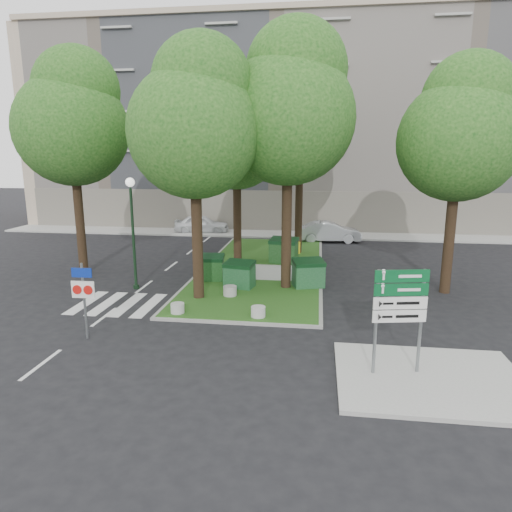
% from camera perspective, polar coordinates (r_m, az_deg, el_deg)
% --- Properties ---
extents(ground, '(120.00, 120.00, 0.00)m').
position_cam_1_polar(ground, '(16.76, -4.33, -8.32)').
color(ground, black).
rests_on(ground, ground).
extents(median_island, '(6.00, 16.00, 0.12)m').
position_cam_1_polar(median_island, '(24.20, 0.79, -1.52)').
color(median_island, '#184B15').
rests_on(median_island, ground).
extents(median_kerb, '(6.30, 16.30, 0.10)m').
position_cam_1_polar(median_kerb, '(24.21, 0.79, -1.54)').
color(median_kerb, gray).
rests_on(median_kerb, ground).
extents(sidewalk_corner, '(5.00, 4.00, 0.12)m').
position_cam_1_polar(sidewalk_corner, '(13.57, 20.98, -14.18)').
color(sidewalk_corner, '#999993').
rests_on(sidewalk_corner, ground).
extents(building_sidewalk, '(42.00, 3.00, 0.12)m').
position_cam_1_polar(building_sidewalk, '(34.47, 2.11, 2.76)').
color(building_sidewalk, '#999993').
rests_on(building_sidewalk, ground).
extents(zebra_crossing, '(5.00, 3.00, 0.01)m').
position_cam_1_polar(zebra_crossing, '(19.19, -14.45, -5.92)').
color(zebra_crossing, silver).
rests_on(zebra_crossing, ground).
extents(apartment_building, '(41.00, 12.00, 16.00)m').
position_cam_1_polar(apartment_building, '(41.47, 3.28, 15.44)').
color(apartment_building, tan).
rests_on(apartment_building, ground).
extents(tree_median_near_left, '(5.20, 5.20, 10.53)m').
position_cam_1_polar(tree_median_near_left, '(18.52, -7.46, 16.66)').
color(tree_median_near_left, black).
rests_on(tree_median_near_left, ground).
extents(tree_median_near_right, '(5.60, 5.60, 11.46)m').
position_cam_1_polar(tree_median_near_right, '(19.99, 4.34, 18.36)').
color(tree_median_near_right, black).
rests_on(tree_median_near_right, ground).
extents(tree_median_mid, '(4.80, 4.80, 9.99)m').
position_cam_1_polar(tree_median_mid, '(24.74, -2.21, 14.95)').
color(tree_median_mid, black).
rests_on(tree_median_mid, ground).
extents(tree_median_far, '(5.80, 5.80, 11.93)m').
position_cam_1_polar(tree_median_far, '(27.47, 5.82, 17.47)').
color(tree_median_far, black).
rests_on(tree_median_far, ground).
extents(tree_street_left, '(5.40, 5.40, 11.00)m').
position_cam_1_polar(tree_street_left, '(24.44, -21.86, 15.69)').
color(tree_street_left, black).
rests_on(tree_street_left, ground).
extents(tree_street_right, '(5.00, 5.00, 10.06)m').
position_cam_1_polar(tree_street_right, '(21.16, 24.30, 14.27)').
color(tree_street_right, black).
rests_on(tree_street_right, ground).
extents(dumpster_a, '(1.39, 1.03, 1.22)m').
position_cam_1_polar(dumpster_a, '(21.79, -5.76, -1.44)').
color(dumpster_a, '#103C11').
rests_on(dumpster_a, median_island).
extents(dumpster_b, '(1.46, 1.15, 1.21)m').
position_cam_1_polar(dumpster_b, '(20.48, -2.08, -2.32)').
color(dumpster_b, '#13431F').
rests_on(dumpster_b, median_island).
extents(dumpster_c, '(1.66, 1.31, 1.39)m').
position_cam_1_polar(dumpster_c, '(25.12, 3.48, 0.69)').
color(dumpster_c, '#103710').
rests_on(dumpster_c, median_island).
extents(dumpster_d, '(1.60, 1.33, 1.28)m').
position_cam_1_polar(dumpster_d, '(20.69, 6.56, -2.15)').
color(dumpster_d, '#154521').
rests_on(dumpster_d, median_island).
extents(bollard_left, '(0.51, 0.51, 0.37)m').
position_cam_1_polar(bollard_left, '(17.56, -9.78, -6.43)').
color(bollard_left, '#A6A7A1').
rests_on(bollard_left, median_island).
extents(bollard_right, '(0.54, 0.54, 0.38)m').
position_cam_1_polar(bollard_right, '(16.91, 0.28, -6.97)').
color(bollard_right, '#AAABA5').
rests_on(bollard_right, median_island).
extents(bollard_mid, '(0.57, 0.57, 0.41)m').
position_cam_1_polar(bollard_mid, '(19.38, -3.26, -4.36)').
color(bollard_mid, gray).
rests_on(bollard_mid, median_island).
extents(litter_bin, '(0.40, 0.40, 0.70)m').
position_cam_1_polar(litter_bin, '(27.50, 5.12, 1.04)').
color(litter_bin, gold).
rests_on(litter_bin, median_island).
extents(street_lamp, '(0.40, 0.40, 4.99)m').
position_cam_1_polar(street_lamp, '(20.84, -15.20, 4.35)').
color(street_lamp, black).
rests_on(street_lamp, ground).
extents(traffic_sign_pole, '(0.77, 0.08, 2.57)m').
position_cam_1_polar(traffic_sign_pole, '(15.86, -20.75, -4.08)').
color(traffic_sign_pole, slate).
rests_on(traffic_sign_pole, ground).
extents(directional_sign, '(1.44, 0.34, 2.92)m').
position_cam_1_polar(directional_sign, '(12.79, 17.52, -5.87)').
color(directional_sign, slate).
rests_on(directional_sign, sidewalk_corner).
extents(car_white, '(4.30, 2.11, 1.41)m').
position_cam_1_polar(car_white, '(35.38, -6.81, 4.00)').
color(car_white, silver).
rests_on(car_white, ground).
extents(car_silver, '(4.43, 1.89, 1.42)m').
position_cam_1_polar(car_silver, '(31.97, 9.13, 3.01)').
color(car_silver, '#A2A6AA').
rests_on(car_silver, ground).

